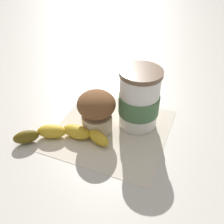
# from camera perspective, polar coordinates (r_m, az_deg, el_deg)

# --- Properties ---
(ground_plane) EXTENTS (3.00, 3.00, 0.00)m
(ground_plane) POSITION_cam_1_polar(r_m,az_deg,el_deg) (0.62, 0.00, -3.96)
(ground_plane) COLOR beige
(paper_napkin) EXTENTS (0.30, 0.30, 0.00)m
(paper_napkin) POSITION_cam_1_polar(r_m,az_deg,el_deg) (0.62, 0.00, -3.91)
(paper_napkin) COLOR beige
(paper_napkin) RESTS_ON ground_plane
(coffee_cup) EXTENTS (0.09, 0.09, 0.14)m
(coffee_cup) POSITION_cam_1_polar(r_m,az_deg,el_deg) (0.60, 5.92, 2.65)
(coffee_cup) COLOR white
(coffee_cup) RESTS_ON paper_napkin
(muffin) EXTENTS (0.09, 0.09, 0.10)m
(muffin) POSITION_cam_1_polar(r_m,az_deg,el_deg) (0.59, -3.39, 0.41)
(muffin) COLOR beige
(muffin) RESTS_ON paper_napkin
(banana) EXTENTS (0.13, 0.19, 0.03)m
(banana) POSITION_cam_1_polar(r_m,az_deg,el_deg) (0.59, -10.50, -4.72)
(banana) COLOR gold
(banana) RESTS_ON paper_napkin
(sugar_packet) EXTENTS (0.04, 0.05, 0.01)m
(sugar_packet) POSITION_cam_1_polar(r_m,az_deg,el_deg) (0.73, 4.05, 3.91)
(sugar_packet) COLOR #E0B27F
(sugar_packet) RESTS_ON ground_plane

